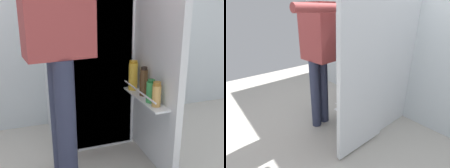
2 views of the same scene
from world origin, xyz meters
TOP-DOWN VIEW (x-y plane):
  - ground_plane at (0.00, 0.00)m, footprint 5.66×5.66m
  - refrigerator at (0.03, 0.50)m, footprint 0.70×1.26m
  - person at (-0.31, -0.15)m, footprint 0.59×0.68m

SIDE VIEW (x-z plane):
  - ground_plane at x=0.00m, z-range 0.00..0.00m
  - refrigerator at x=0.03m, z-range 0.00..1.63m
  - person at x=-0.31m, z-range 0.18..1.95m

